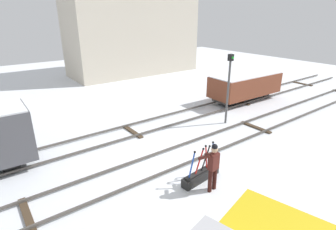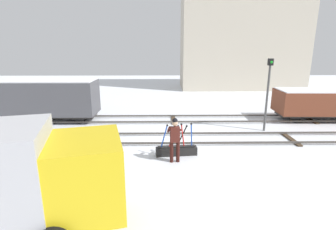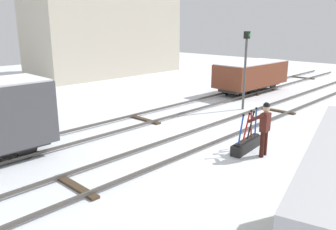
{
  "view_description": "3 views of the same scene",
  "coord_description": "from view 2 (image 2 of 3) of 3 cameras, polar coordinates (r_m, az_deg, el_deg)",
  "views": [
    {
      "loc": [
        -6.29,
        -8.1,
        6.06
      ],
      "look_at": [
        1.03,
        1.76,
        1.34
      ],
      "focal_mm": 28.49,
      "sensor_mm": 36.0,
      "label": 1
    },
    {
      "loc": [
        -0.6,
        -12.5,
        4.65
      ],
      "look_at": [
        -0.37,
        2.26,
        0.74
      ],
      "focal_mm": 28.03,
      "sensor_mm": 36.0,
      "label": 2
    },
    {
      "loc": [
        -10.27,
        -7.75,
        4.38
      ],
      "look_at": [
        -0.44,
        1.7,
        0.71
      ],
      "focal_mm": 36.52,
      "sensor_mm": 36.0,
      "label": 3
    }
  ],
  "objects": [
    {
      "name": "ground_plane",
      "position": [
        13.35,
        1.75,
        -5.53
      ],
      "size": [
        60.0,
        60.0,
        0.0
      ],
      "primitive_type": "plane",
      "color": "silver"
    },
    {
      "name": "track_main_line",
      "position": [
        13.31,
        1.75,
        -5.08
      ],
      "size": [
        44.0,
        1.94,
        0.18
      ],
      "color": "#4C4742",
      "rests_on": "ground_plane"
    },
    {
      "name": "track_siding_near",
      "position": [
        16.78,
        1.19,
        -0.85
      ],
      "size": [
        44.0,
        1.94,
        0.18
      ],
      "color": "#4C4742",
      "rests_on": "ground_plane"
    },
    {
      "name": "switch_lever_frame",
      "position": [
        11.55,
        1.87,
        -7.53
      ],
      "size": [
        1.83,
        0.54,
        1.45
      ],
      "rotation": [
        0.0,
        0.0,
        0.1
      ],
      "color": "black",
      "rests_on": "ground_plane"
    },
    {
      "name": "rail_worker",
      "position": [
        10.63,
        1.48,
        -4.81
      ],
      "size": [
        0.58,
        0.74,
        1.88
      ],
      "rotation": [
        0.0,
        0.0,
        0.1
      ],
      "color": "#351511",
      "rests_on": "ground_plane"
    },
    {
      "name": "signal_post",
      "position": [
        15.26,
        20.93,
        5.54
      ],
      "size": [
        0.24,
        0.32,
        4.0
      ],
      "color": "#4C4C4C",
      "rests_on": "ground_plane"
    },
    {
      "name": "apartment_building",
      "position": [
        30.96,
        15.96,
        17.95
      ],
      "size": [
        13.41,
        5.37,
        13.22
      ],
      "color": "beige",
      "rests_on": "ground_plane"
    },
    {
      "name": "freight_car_mid_siding",
      "position": [
        17.9,
        -24.06,
        3.38
      ],
      "size": [
        5.59,
        2.16,
        2.62
      ],
      "rotation": [
        0.0,
        0.0,
        -0.01
      ],
      "color": "#2D2B28",
      "rests_on": "ground_plane"
    },
    {
      "name": "freight_car_near_switch",
      "position": [
        19.31,
        30.35,
        2.4
      ],
      "size": [
        5.58,
        2.36,
        1.97
      ],
      "rotation": [
        0.0,
        0.0,
        -0.03
      ],
      "color": "#2D2B28",
      "rests_on": "ground_plane"
    }
  ]
}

